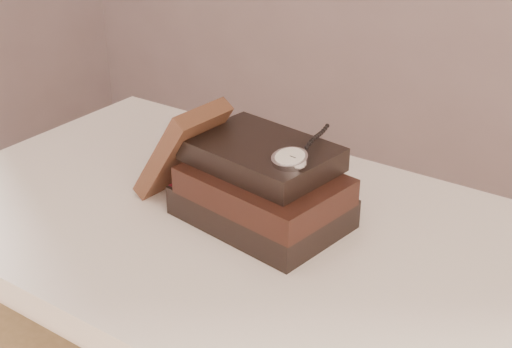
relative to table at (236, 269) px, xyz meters
The scene contains 5 objects.
table is the anchor object (origin of this frame).
book_stack 0.15m from the table, 26.58° to the left, with size 0.27×0.20×0.12m.
journal 0.21m from the table, behind, with size 0.03×0.11×0.18m, color #3A2116.
pocket_watch 0.24m from the table, ahead, with size 0.06×0.15×0.02m.
eyeglasses 0.20m from the table, 108.16° to the left, with size 0.12×0.13×0.05m.
Camera 1 is at (0.54, -0.37, 1.28)m, focal length 48.41 mm.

